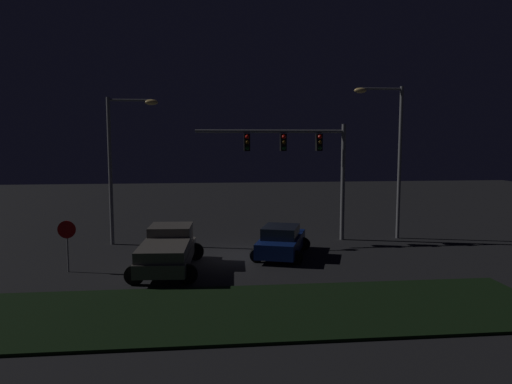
{
  "coord_description": "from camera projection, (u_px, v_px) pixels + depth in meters",
  "views": [
    {
      "loc": [
        -1.42,
        -23.52,
        5.66
      ],
      "look_at": [
        1.24,
        1.33,
        2.95
      ],
      "focal_mm": 34.11,
      "sensor_mm": 36.0,
      "label": 1
    }
  ],
  "objects": [
    {
      "name": "ground_plane",
      "position": [
        234.0,
        254.0,
        24.01
      ],
      "size": [
        80.0,
        80.0,
        0.0
      ],
      "primitive_type": "plane",
      "color": "black"
    },
    {
      "name": "grass_median",
      "position": [
        249.0,
        311.0,
        15.96
      ],
      "size": [
        20.05,
        5.28,
        0.1
      ],
      "primitive_type": "cube",
      "color": "black",
      "rests_on": "ground_plane"
    },
    {
      "name": "pickup_truck",
      "position": [
        168.0,
        248.0,
        21.03
      ],
      "size": [
        3.1,
        5.51,
        1.8
      ],
      "rotation": [
        0.0,
        0.0,
        1.51
      ],
      "color": "#514C47",
      "rests_on": "ground_plane"
    },
    {
      "name": "car_sedan",
      "position": [
        281.0,
        241.0,
        23.62
      ],
      "size": [
        3.33,
        4.74,
        1.51
      ],
      "rotation": [
        0.0,
        0.0,
        1.25
      ],
      "color": "navy",
      "rests_on": "ground_plane"
    },
    {
      "name": "traffic_signal_gantry",
      "position": [
        300.0,
        153.0,
        26.76
      ],
      "size": [
        8.32,
        0.56,
        6.5
      ],
      "color": "slate",
      "rests_on": "ground_plane"
    },
    {
      "name": "street_lamp_left",
      "position": [
        120.0,
        152.0,
        25.86
      ],
      "size": [
        2.69,
        0.44,
        7.87
      ],
      "color": "slate",
      "rests_on": "ground_plane"
    },
    {
      "name": "street_lamp_right",
      "position": [
        391.0,
        144.0,
        27.35
      ],
      "size": [
        2.84,
        0.44,
        8.6
      ],
      "color": "slate",
      "rests_on": "ground_plane"
    },
    {
      "name": "stop_sign",
      "position": [
        67.0,
        236.0,
        20.66
      ],
      "size": [
        0.76,
        0.08,
        2.23
      ],
      "color": "slate",
      "rests_on": "ground_plane"
    }
  ]
}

